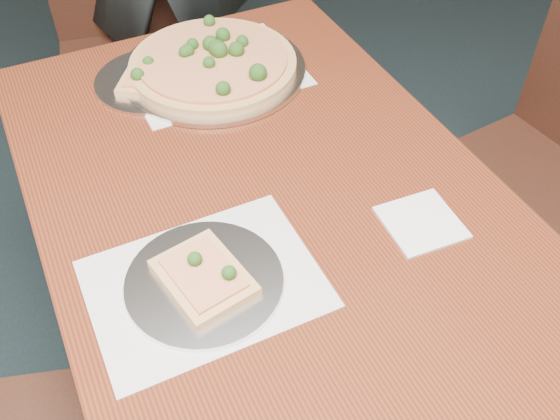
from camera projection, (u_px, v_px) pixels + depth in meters
name	position (u px, v px, depth m)	size (l,w,h in m)	color
dining_table	(280.00, 241.00, 1.29)	(0.90, 1.50, 0.75)	#4E1C0F
chair_far	(120.00, 36.00, 2.12)	(0.50, 0.50, 0.91)	black
chair_right	(551.00, 151.00, 1.71)	(0.46, 0.46, 0.91)	black
placemat_main	(214.00, 72.00, 1.56)	(0.42, 0.32, 0.00)	white
placemat_near	(205.00, 284.00, 1.10)	(0.40, 0.30, 0.00)	white
pizza_pan	(214.00, 64.00, 1.54)	(0.46, 0.46, 0.07)	silver
slice_plate_near	(204.00, 279.00, 1.09)	(0.28, 0.28, 0.05)	silver
slice_plate_far	(152.00, 78.00, 1.52)	(0.28, 0.28, 0.06)	silver
napkin	(421.00, 222.00, 1.20)	(0.14, 0.14, 0.01)	white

